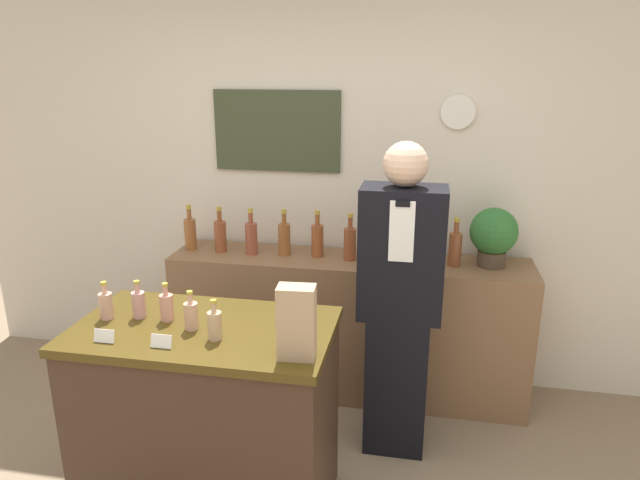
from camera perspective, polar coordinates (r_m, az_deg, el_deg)
back_wall at (r=3.77m, az=0.87°, el=5.91°), size 5.20×0.09×2.70m
back_shelf at (r=3.76m, az=2.79°, el=-8.56°), size 2.27×0.45×0.92m
display_counter at (r=2.86m, az=-11.04°, el=-17.28°), size 1.16×0.66×0.97m
shopkeeper at (r=3.08m, az=7.95°, el=-6.44°), size 0.44×0.27×1.73m
potted_plant at (r=3.55m, az=16.96°, el=0.56°), size 0.28×0.28×0.36m
paper_bag at (r=2.26m, az=-2.36°, el=-8.24°), size 0.16×0.10×0.30m
price_card_left at (r=2.59m, az=-20.78°, el=-8.97°), size 0.09×0.02×0.06m
price_card_right at (r=2.47m, az=-15.59°, el=-9.74°), size 0.09×0.02×0.06m
counter_bottle_0 at (r=2.80m, az=-20.61°, el=-6.08°), size 0.06×0.06×0.18m
counter_bottle_1 at (r=2.76m, az=-17.68°, el=-6.08°), size 0.06×0.06×0.18m
counter_bottle_2 at (r=2.70m, az=-15.09°, el=-6.42°), size 0.06×0.06×0.18m
counter_bottle_3 at (r=2.58m, az=-12.76°, el=-7.31°), size 0.06×0.06×0.18m
counter_bottle_4 at (r=2.47m, az=-10.48°, el=-8.29°), size 0.06×0.06×0.18m
shelf_bottle_0 at (r=3.83m, az=-12.84°, el=0.71°), size 0.08×0.08×0.30m
shelf_bottle_1 at (r=3.74m, az=-9.94°, el=0.49°), size 0.08×0.08×0.30m
shelf_bottle_2 at (r=3.67m, az=-6.88°, el=0.28°), size 0.08×0.08×0.30m
shelf_bottle_3 at (r=3.63m, az=-3.59°, el=0.19°), size 0.08×0.08×0.30m
shelf_bottle_4 at (r=3.60m, az=-0.26°, el=0.08°), size 0.08×0.08×0.30m
shelf_bottle_5 at (r=3.53m, az=3.01°, el=-0.26°), size 0.08×0.08×0.30m
shelf_bottle_6 at (r=3.53m, az=6.46°, el=-0.38°), size 0.08×0.08×0.30m
shelf_bottle_7 at (r=3.51m, az=9.90°, el=-0.64°), size 0.08×0.08×0.30m
shelf_bottle_8 at (r=3.52m, az=13.35°, el=-0.77°), size 0.08×0.08×0.30m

